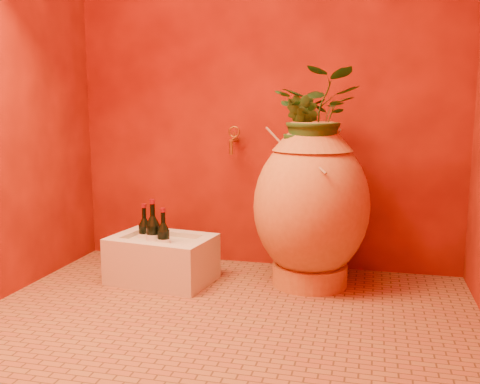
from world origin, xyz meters
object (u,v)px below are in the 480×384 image
(amphora, at_px, (311,205))
(wine_bottle_c, at_px, (153,237))
(stone_basin, at_px, (162,260))
(wine_bottle_a, at_px, (164,241))
(wine_bottle_b, at_px, (145,235))
(wall_tap, at_px, (233,139))

(amphora, bearing_deg, wine_bottle_c, -169.22)
(amphora, distance_m, stone_basin, 0.94)
(stone_basin, bearing_deg, wine_bottle_c, -166.64)
(amphora, bearing_deg, wine_bottle_a, -166.44)
(amphora, relative_size, wine_bottle_b, 3.14)
(stone_basin, distance_m, wall_tap, 0.88)
(wine_bottle_b, xyz_separation_m, wine_bottle_c, (0.09, -0.07, 0.02))
(amphora, relative_size, wine_bottle_c, 2.74)
(wine_bottle_b, distance_m, wall_tap, 0.82)
(amphora, distance_m, wine_bottle_b, 1.03)
(wine_bottle_c, bearing_deg, wine_bottle_b, 140.44)
(amphora, height_order, wall_tap, amphora)
(stone_basin, height_order, wine_bottle_c, wine_bottle_c)
(stone_basin, distance_m, wine_bottle_a, 0.14)
(amphora, xyz_separation_m, wine_bottle_b, (-1.00, -0.10, -0.22))
(amphora, bearing_deg, wall_tap, 153.95)
(wine_bottle_b, bearing_deg, wall_tap, 37.79)
(wine_bottle_c, bearing_deg, stone_basin, 13.36)
(wall_tap, bearing_deg, stone_basin, -128.12)
(amphora, bearing_deg, stone_basin, -169.37)
(wine_bottle_b, height_order, wine_bottle_c, wine_bottle_c)
(amphora, distance_m, wine_bottle_c, 0.95)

